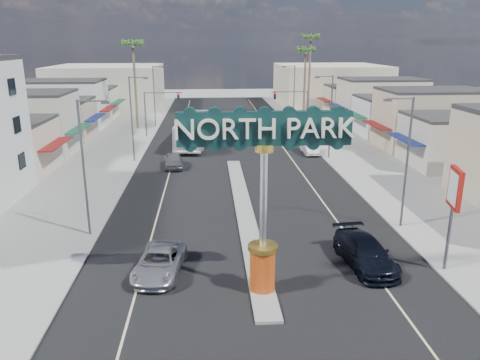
{
  "coord_description": "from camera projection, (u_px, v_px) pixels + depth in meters",
  "views": [
    {
      "loc": [
        -2.63,
        -19.42,
        12.38
      ],
      "look_at": [
        -0.62,
        9.58,
        3.78
      ],
      "focal_mm": 35.0,
      "sensor_mm": 36.0,
      "label": 1
    }
  ],
  "objects": [
    {
      "name": "gateway_sign",
      "position": [
        264.0,
        182.0,
        22.47
      ],
      "size": [
        8.2,
        1.5,
        9.15
      ],
      "color": "red",
      "rests_on": "median_island"
    },
    {
      "name": "road",
      "position": [
        233.0,
        160.0,
        50.96
      ],
      "size": [
        20.0,
        120.0,
        0.01
      ],
      "primitive_type": "cube",
      "color": "black",
      "rests_on": "ground"
    },
    {
      "name": "backdrop_far_left",
      "position": [
        108.0,
        87.0,
        91.42
      ],
      "size": [
        20.0,
        20.0,
        8.0
      ],
      "primitive_type": "cube",
      "color": "#B7B29E",
      "rests_on": "ground"
    },
    {
      "name": "streetlight_r_far",
      "position": [
        293.0,
        92.0,
        71.26
      ],
      "size": [
        2.03,
        0.22,
        9.0
      ],
      "color": "#47474C",
      "rests_on": "ground"
    },
    {
      "name": "backdrop_far_right",
      "position": [
        329.0,
        85.0,
        94.33
      ],
      "size": [
        20.0,
        20.0,
        8.0
      ],
      "primitive_type": "cube",
      "color": "beige",
      "rests_on": "ground"
    },
    {
      "name": "storefront_row_left",
      "position": [
        44.0,
        117.0,
        60.96
      ],
      "size": [
        12.0,
        42.0,
        6.0
      ],
      "primitive_type": "cube",
      "color": "beige",
      "rests_on": "ground"
    },
    {
      "name": "car_parked_right",
      "position": [
        310.0,
        148.0,
        53.75
      ],
      "size": [
        1.57,
        4.35,
        1.43
      ],
      "primitive_type": "imported",
      "rotation": [
        0.0,
        0.0,
        0.02
      ],
      "color": "silver",
      "rests_on": "ground"
    },
    {
      "name": "streetlight_r_mid",
      "position": [
        329.0,
        113.0,
        50.21
      ],
      "size": [
        2.03,
        0.22,
        9.0
      ],
      "color": "#47474C",
      "rests_on": "ground"
    },
    {
      "name": "traffic_signal_left",
      "position": [
        159.0,
        105.0,
        62.53
      ],
      "size": [
        5.09,
        0.45,
        6.0
      ],
      "color": "#47474C",
      "rests_on": "ground"
    },
    {
      "name": "sidewalk_right",
      "position": [
        359.0,
        158.0,
        51.87
      ],
      "size": [
        8.0,
        120.0,
        0.12
      ],
      "primitive_type": "cube",
      "color": "gray",
      "rests_on": "ground"
    },
    {
      "name": "median_island",
      "position": [
        244.0,
        210.0,
        35.63
      ],
      "size": [
        1.3,
        30.0,
        0.16
      ],
      "primitive_type": "cube",
      "color": "gray",
      "rests_on": "ground"
    },
    {
      "name": "streetlight_l_near",
      "position": [
        86.0,
        162.0,
        29.7
      ],
      "size": [
        2.03,
        0.22,
        9.0
      ],
      "color": "#47474C",
      "rests_on": "ground"
    },
    {
      "name": "traffic_signal_right",
      "position": [
        294.0,
        104.0,
        63.74
      ],
      "size": [
        5.09,
        0.45,
        6.0
      ],
      "color": "#47474C",
      "rests_on": "ground"
    },
    {
      "name": "city_bus",
      "position": [
        193.0,
        130.0,
        58.12
      ],
      "size": [
        4.32,
        13.63,
        3.73
      ],
      "primitive_type": "imported",
      "rotation": [
        0.0,
        0.0,
        -0.09
      ],
      "color": "silver",
      "rests_on": "ground"
    },
    {
      "name": "suv_left",
      "position": [
        160.0,
        262.0,
        25.81
      ],
      "size": [
        2.98,
        5.36,
        1.42
      ],
      "primitive_type": "imported",
      "rotation": [
        0.0,
        0.0,
        -0.13
      ],
      "color": "#B8B9BE",
      "rests_on": "ground"
    },
    {
      "name": "car_parked_left",
      "position": [
        174.0,
        160.0,
        47.78
      ],
      "size": [
        2.17,
        4.51,
        1.48
      ],
      "primitive_type": "imported",
      "rotation": [
        0.0,
        0.0,
        0.1
      ],
      "color": "slate",
      "rests_on": "ground"
    },
    {
      "name": "sidewalk_left",
      "position": [
        102.0,
        162.0,
        50.02
      ],
      "size": [
        8.0,
        120.0,
        0.12
      ],
      "primitive_type": "cube",
      "color": "gray",
      "rests_on": "ground"
    },
    {
      "name": "streetlight_r_near",
      "position": [
        405.0,
        156.0,
        31.08
      ],
      "size": [
        2.03,
        0.22,
        9.0
      ],
      "color": "#47474C",
      "rests_on": "ground"
    },
    {
      "name": "streetlight_l_mid",
      "position": [
        133.0,
        115.0,
        48.83
      ],
      "size": [
        2.03,
        0.22,
        9.0
      ],
      "color": "#47474C",
      "rests_on": "ground"
    },
    {
      "name": "ground",
      "position": [
        233.0,
        160.0,
        50.96
      ],
      "size": [
        160.0,
        160.0,
        0.0
      ],
      "primitive_type": "plane",
      "color": "gray",
      "rests_on": "ground"
    },
    {
      "name": "storefront_row_right",
      "position": [
        402.0,
        113.0,
        64.13
      ],
      "size": [
        12.0,
        42.0,
        6.0
      ],
      "primitive_type": "cube",
      "color": "#B7B29E",
      "rests_on": "ground"
    },
    {
      "name": "palm_left_far",
      "position": [
        133.0,
        48.0,
        65.97
      ],
      "size": [
        2.6,
        2.6,
        13.1
      ],
      "color": "brown",
      "rests_on": "ground"
    },
    {
      "name": "streetlight_l_far",
      "position": [
        155.0,
        93.0,
        69.88
      ],
      "size": [
        2.03,
        0.22,
        9.0
      ],
      "color": "#47474C",
      "rests_on": "ground"
    },
    {
      "name": "suv_right",
      "position": [
        365.0,
        252.0,
        26.75
      ],
      "size": [
        2.84,
        5.83,
        1.63
      ],
      "primitive_type": "imported",
      "rotation": [
        0.0,
        0.0,
        0.1
      ],
      "color": "black",
      "rests_on": "ground"
    },
    {
      "name": "bank_pylon_sign",
      "position": [
        454.0,
        194.0,
        25.06
      ],
      "size": [
        0.6,
        1.84,
        5.86
      ],
      "rotation": [
        0.0,
        0.0,
        -0.21
      ],
      "color": "#47474C",
      "rests_on": "sidewalk_right"
    },
    {
      "name": "palm_right_far",
      "position": [
        311.0,
        42.0,
        79.05
      ],
      "size": [
        2.6,
        2.6,
        14.1
      ],
      "color": "brown",
      "rests_on": "ground"
    },
    {
      "name": "palm_right_mid",
      "position": [
        306.0,
        54.0,
        73.68
      ],
      "size": [
        2.6,
        2.6,
        12.1
      ],
      "color": "brown",
      "rests_on": "ground"
    }
  ]
}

